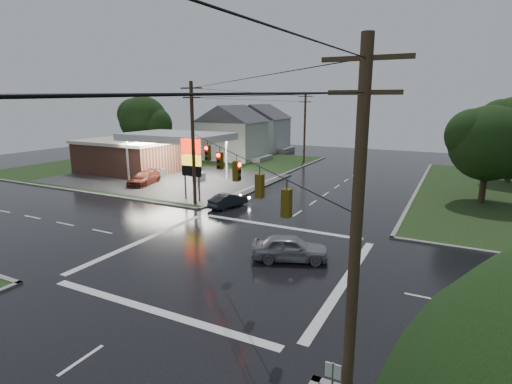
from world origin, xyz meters
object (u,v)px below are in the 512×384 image
at_px(gas_station, 139,153).
at_px(utility_pole_nw, 193,142).
at_px(utility_pole_se, 355,243).
at_px(car_pump, 144,178).
at_px(car_crossing, 290,248).
at_px(car_north, 228,200).
at_px(tree_nw_behind, 144,120).
at_px(tree_ne_near, 490,144).
at_px(house_near, 233,132).
at_px(house_far, 260,127).
at_px(utility_pole_n, 305,126).
at_px(pylon_sign, 191,159).

bearing_deg(gas_station, utility_pole_nw, -32.23).
relative_size(utility_pole_se, car_pump, 2.14).
relative_size(utility_pole_se, car_crossing, 2.40).
height_order(car_north, car_pump, car_pump).
height_order(car_crossing, car_pump, car_crossing).
bearing_deg(tree_nw_behind, car_pump, -48.56).
relative_size(gas_station, utility_pole_nw, 2.38).
relative_size(utility_pole_nw, car_pump, 2.14).
bearing_deg(car_north, utility_pole_se, 145.23).
height_order(tree_nw_behind, tree_ne_near, tree_nw_behind).
relative_size(utility_pole_nw, car_crossing, 2.40).
height_order(house_near, car_north, house_near).
xyz_separation_m(house_near, car_pump, (1.23, -22.00, -3.66)).
xyz_separation_m(house_far, tree_nw_behind, (-11.89, -18.01, 1.77)).
height_order(gas_station, tree_ne_near, tree_ne_near).
xyz_separation_m(tree_nw_behind, car_crossing, (37.13, -28.68, -5.40)).
bearing_deg(tree_ne_near, car_crossing, -117.69).
distance_m(utility_pole_nw, car_pump, 12.23).
relative_size(utility_pole_n, tree_nw_behind, 1.05).
relative_size(house_far, car_crossing, 2.41).
bearing_deg(gas_station, car_pump, -43.76).
relative_size(utility_pole_n, tree_ne_near, 1.17).
xyz_separation_m(pylon_sign, utility_pole_nw, (1.00, -1.00, 1.71)).
relative_size(utility_pole_nw, house_far, 1.00).
relative_size(utility_pole_n, house_near, 0.95).
height_order(gas_station, pylon_sign, pylon_sign).
bearing_deg(house_far, car_crossing, -61.60).
bearing_deg(car_crossing, tree_ne_near, -49.71).
xyz_separation_m(tree_nw_behind, car_pump, (14.12, -15.99, -5.43)).
bearing_deg(tree_nw_behind, gas_station, -51.58).
bearing_deg(utility_pole_nw, utility_pole_se, -45.00).
bearing_deg(gas_station, tree_ne_near, 3.30).
bearing_deg(house_near, car_crossing, -55.05).
xyz_separation_m(pylon_sign, house_near, (-10.45, 25.50, 0.39)).
distance_m(utility_pole_n, tree_nw_behind, 25.63).
xyz_separation_m(house_far, tree_ne_near, (36.09, -26.01, 1.16)).
height_order(tree_ne_near, car_pump, tree_ne_near).
bearing_deg(house_near, gas_station, -106.17).
xyz_separation_m(utility_pole_se, car_north, (-15.80, 19.58, -5.09)).
xyz_separation_m(house_near, car_crossing, (24.24, -34.69, -3.62)).
distance_m(utility_pole_n, car_pump, 26.51).
xyz_separation_m(car_crossing, car_pump, (-23.01, 12.69, -0.03)).
bearing_deg(tree_nw_behind, house_near, 24.98).
relative_size(utility_pole_n, car_north, 2.75).
bearing_deg(car_crossing, house_near, 12.92).
bearing_deg(tree_ne_near, utility_pole_se, -98.38).
distance_m(utility_pole_nw, utility_pole_n, 28.50).
relative_size(utility_pole_nw, house_near, 1.00).
relative_size(pylon_sign, car_crossing, 1.31).
height_order(utility_pole_nw, car_pump, utility_pole_nw).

